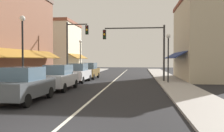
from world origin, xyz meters
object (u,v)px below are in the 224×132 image
Objects in this scene: parked_car_nearest_left at (24,85)px; street_lamp_left_far at (80,52)px; traffic_signal_left_corner at (74,43)px; street_lamp_right_mid at (168,50)px; parked_car_second_left at (59,77)px; traffic_signal_mast_arm at (141,43)px; parked_car_third_left at (78,73)px; street_lamp_left_near at (23,41)px; parked_car_far_left at (89,71)px.

street_lamp_left_far is at bearing 96.71° from parked_car_nearest_left.
street_lamp_right_mid is (9.14, -2.24, -0.85)m from traffic_signal_left_corner.
street_lamp_right_mid is (8.13, 5.29, 2.10)m from parked_car_second_left.
street_lamp_right_mid is 0.94× the size of street_lamp_left_far.
street_lamp_left_far is (-1.91, 19.41, 2.27)m from parked_car_nearest_left.
traffic_signal_mast_arm is 11.20m from street_lamp_left_far.
street_lamp_left_far reaches higher than parked_car_third_left.
street_lamp_left_far is at bearing 98.54° from traffic_signal_left_corner.
street_lamp_left_near reaches higher than parked_car_third_left.
parked_car_nearest_left and parked_car_second_left have the same top height.
street_lamp_left_near is at bearing -144.87° from street_lamp_right_mid.
parked_car_third_left is at bearing -63.62° from traffic_signal_left_corner.
street_lamp_left_near is (-7.60, -8.25, -0.40)m from traffic_signal_mast_arm.
parked_car_far_left is (0.17, 4.12, 0.00)m from parked_car_third_left.
parked_car_nearest_left is 4.90m from parked_car_second_left.
street_lamp_left_near is at bearing -89.14° from street_lamp_left_far.
parked_car_third_left is at bearing 176.75° from street_lamp_right_mid.
traffic_signal_mast_arm is (5.79, 6.54, 2.84)m from parked_car_second_left.
parked_car_second_left is 9.88m from parked_car_far_left.
parked_car_nearest_left is 12.80m from traffic_signal_left_corner.
street_lamp_left_near is 12.16m from street_lamp_right_mid.
street_lamp_left_near is at bearing -101.45° from parked_car_third_left.
traffic_signal_mast_arm is 0.98× the size of traffic_signal_left_corner.
street_lamp_left_far is (-1.93, 8.76, 2.27)m from parked_car_third_left.
traffic_signal_mast_arm is 1.33× the size of street_lamp_right_mid.
parked_car_third_left is 8.53m from street_lamp_right_mid.
traffic_signal_left_corner reaches higher than parked_car_second_left.
traffic_signal_mast_arm reaches higher than street_lamp_right_mid.
traffic_signal_left_corner reaches higher than parked_car_far_left.
street_lamp_left_far is (-7.84, 7.97, -0.57)m from traffic_signal_mast_arm.
street_lamp_left_near is 16.23m from street_lamp_left_far.
parked_car_third_left is 1.00× the size of parked_car_far_left.
parked_car_third_left is 0.70× the size of traffic_signal_left_corner.
traffic_signal_left_corner is (-1.05, -2.35, 2.95)m from parked_car_far_left.
parked_car_nearest_left is 4.34m from street_lamp_left_near.
street_lamp_left_near is at bearing -135.76° from parked_car_second_left.
street_lamp_left_far is (-1.05, 6.98, -0.69)m from traffic_signal_left_corner.
street_lamp_left_near reaches higher than street_lamp_left_far.
traffic_signal_mast_arm is at bearing -29.04° from parked_car_far_left.
parked_car_nearest_left is 13.19m from traffic_signal_mast_arm.
traffic_signal_mast_arm is 11.23m from street_lamp_left_near.
parked_car_third_left is 8.03m from street_lamp_left_near.
parked_car_far_left is at bearing 90.34° from parked_car_nearest_left.
traffic_signal_left_corner is at bearing 171.74° from traffic_signal_mast_arm.
street_lamp_left_far is (-10.18, 9.23, 0.16)m from street_lamp_right_mid.
traffic_signal_mast_arm reaches higher than street_lamp_left_near.
parked_car_third_left is at bearing 92.02° from parked_car_second_left.
parked_car_nearest_left is at bearing -89.65° from parked_car_far_left.
parked_car_third_left is (-0.12, 5.75, 0.00)m from parked_car_second_left.
parked_car_nearest_left is 19.63m from street_lamp_left_far.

